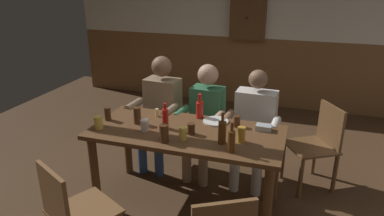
% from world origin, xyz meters
% --- Properties ---
extents(ground_plane, '(7.23, 7.23, 0.00)m').
position_xyz_m(ground_plane, '(0.00, 0.00, 0.00)').
color(ground_plane, '#4C331E').
extents(back_wall_wainscot, '(6.02, 0.12, 1.13)m').
position_xyz_m(back_wall_wainscot, '(0.00, 3.06, 0.56)').
color(back_wall_wainscot, brown).
rests_on(back_wall_wainscot, ground_plane).
extents(dining_table, '(1.75, 0.81, 0.77)m').
position_xyz_m(dining_table, '(0.00, -0.01, 0.65)').
color(dining_table, brown).
rests_on(dining_table, ground_plane).
extents(person_0, '(0.54, 0.55, 1.27)m').
position_xyz_m(person_0, '(-0.53, 0.63, 0.70)').
color(person_0, '#997F60').
rests_on(person_0, ground_plane).
extents(person_1, '(0.50, 0.54, 1.22)m').
position_xyz_m(person_1, '(-0.01, 0.61, 0.67)').
color(person_1, '#33724C').
rests_on(person_1, ground_plane).
extents(person_2, '(0.57, 0.54, 1.20)m').
position_xyz_m(person_2, '(0.52, 0.62, 0.66)').
color(person_2, silver).
rests_on(person_2, ground_plane).
extents(chair_empty_near_right, '(0.61, 0.61, 0.88)m').
position_xyz_m(chair_empty_near_right, '(1.17, 0.71, 0.48)').
color(chair_empty_near_right, brown).
rests_on(chair_empty_near_right, ground_plane).
extents(chair_empty_far_end, '(0.59, 0.59, 0.88)m').
position_xyz_m(chair_empty_far_end, '(-0.52, -1.03, 0.48)').
color(chair_empty_far_end, brown).
rests_on(chair_empty_far_end, ground_plane).
extents(table_candle, '(0.04, 0.04, 0.08)m').
position_xyz_m(table_candle, '(-0.39, 0.22, 0.81)').
color(table_candle, '#F9E08C').
rests_on(table_candle, dining_table).
extents(condiment_caddy, '(0.14, 0.10, 0.05)m').
position_xyz_m(condiment_caddy, '(0.67, 0.22, 0.79)').
color(condiment_caddy, '#B2B7BC').
rests_on(condiment_caddy, dining_table).
extents(plate_0, '(0.25, 0.25, 0.01)m').
position_xyz_m(plate_0, '(0.20, 0.26, 0.78)').
color(plate_0, white).
rests_on(plate_0, dining_table).
extents(bottle_0, '(0.06, 0.06, 0.26)m').
position_xyz_m(bottle_0, '(0.47, -0.29, 0.87)').
color(bottle_0, '#593314').
rests_on(bottle_0, dining_table).
extents(bottle_1, '(0.06, 0.06, 0.24)m').
position_xyz_m(bottle_1, '(-0.20, -0.02, 0.87)').
color(bottle_1, red).
rests_on(bottle_1, dining_table).
extents(bottle_2, '(0.07, 0.07, 0.28)m').
position_xyz_m(bottle_2, '(0.37, -0.17, 0.87)').
color(bottle_2, '#593314').
rests_on(bottle_2, dining_table).
extents(bottle_3, '(0.07, 0.07, 0.25)m').
position_xyz_m(bottle_3, '(0.02, 0.32, 0.86)').
color(bottle_3, red).
rests_on(bottle_3, dining_table).
extents(pint_glass_0, '(0.07, 0.07, 0.10)m').
position_xyz_m(pint_glass_0, '(0.41, 0.22, 0.82)').
color(pint_glass_0, '#4C2D19').
rests_on(pint_glass_0, dining_table).
extents(pint_glass_1, '(0.06, 0.06, 0.13)m').
position_xyz_m(pint_glass_1, '(-0.81, -0.01, 0.83)').
color(pint_glass_1, '#4C2D19').
rests_on(pint_glass_1, dining_table).
extents(pint_glass_2, '(0.07, 0.07, 0.11)m').
position_xyz_m(pint_glass_2, '(-0.36, -0.14, 0.82)').
color(pint_glass_2, white).
rests_on(pint_glass_2, dining_table).
extents(pint_glass_3, '(0.08, 0.08, 0.12)m').
position_xyz_m(pint_glass_3, '(-0.78, -0.22, 0.83)').
color(pint_glass_3, '#E5C64C').
rests_on(pint_glass_3, dining_table).
extents(pint_glass_4, '(0.07, 0.07, 0.13)m').
position_xyz_m(pint_glass_4, '(0.52, -0.09, 0.84)').
color(pint_glass_4, gold).
rests_on(pint_glass_4, dining_table).
extents(pint_glass_5, '(0.07, 0.07, 0.16)m').
position_xyz_m(pint_glass_5, '(-0.50, 0.00, 0.85)').
color(pint_glass_5, '#4C2D19').
rests_on(pint_glass_5, dining_table).
extents(pint_glass_6, '(0.08, 0.08, 0.15)m').
position_xyz_m(pint_glass_6, '(-0.10, -0.29, 0.85)').
color(pint_glass_6, '#4C2D19').
rests_on(pint_glass_6, dining_table).
extents(pint_glass_7, '(0.07, 0.07, 0.10)m').
position_xyz_m(pint_glass_7, '(0.06, -0.07, 0.82)').
color(pint_glass_7, '#4C2D19').
rests_on(pint_glass_7, dining_table).
extents(pint_glass_8, '(0.06, 0.06, 0.12)m').
position_xyz_m(pint_glass_8, '(0.04, -0.21, 0.83)').
color(pint_glass_8, '#E5C64C').
rests_on(pint_glass_8, dining_table).
extents(wall_dart_cabinet, '(0.56, 0.15, 0.70)m').
position_xyz_m(wall_dart_cabinet, '(0.02, 2.93, 1.46)').
color(wall_dart_cabinet, brown).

